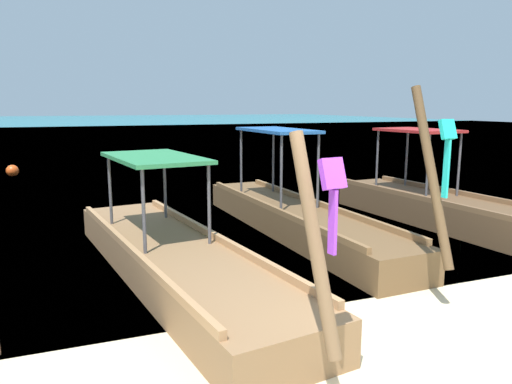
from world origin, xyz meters
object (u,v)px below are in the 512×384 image
(longtail_boat_turquoise_ribbon, at_px, (295,217))
(mooring_buoy_near, at_px, (12,171))
(longtail_boat_violet_ribbon, at_px, (175,258))
(longtail_boat_yellow_ribbon, at_px, (436,207))

(longtail_boat_turquoise_ribbon, relative_size, mooring_buoy_near, 17.53)
(longtail_boat_violet_ribbon, relative_size, longtail_boat_turquoise_ribbon, 0.95)
(longtail_boat_yellow_ribbon, bearing_deg, longtail_boat_violet_ribbon, -167.05)
(longtail_boat_turquoise_ribbon, height_order, longtail_boat_yellow_ribbon, longtail_boat_turquoise_ribbon)
(longtail_boat_turquoise_ribbon, bearing_deg, mooring_buoy_near, 119.46)
(longtail_boat_violet_ribbon, bearing_deg, longtail_boat_yellow_ribbon, 12.95)
(longtail_boat_turquoise_ribbon, height_order, mooring_buoy_near, longtail_boat_turquoise_ribbon)
(longtail_boat_violet_ribbon, bearing_deg, longtail_boat_turquoise_ribbon, 30.99)
(longtail_boat_yellow_ribbon, bearing_deg, longtail_boat_turquoise_ribbon, 175.23)
(longtail_boat_violet_ribbon, distance_m, mooring_buoy_near, 12.75)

